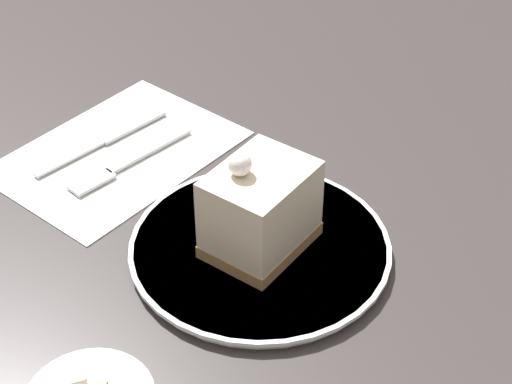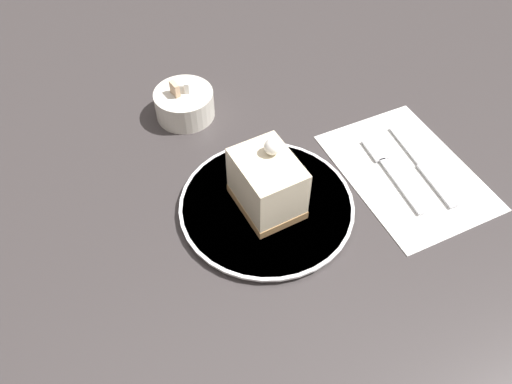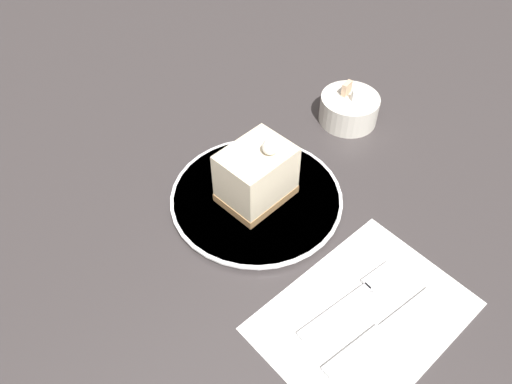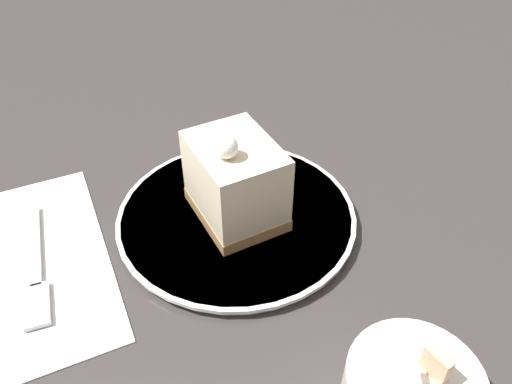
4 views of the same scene
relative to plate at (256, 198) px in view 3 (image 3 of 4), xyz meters
The scene contains 7 objects.
ground_plane 0.04m from the plate, 138.72° to the right, with size 4.00×4.00×0.00m, color #383333.
plate is the anchor object (origin of this frame).
cake_slice 0.05m from the plate, ahead, with size 0.09×0.11×0.11m.
napkin 0.22m from the plate, ahead, with size 0.21×0.27×0.00m.
fork 0.20m from the plate, ahead, with size 0.02×0.16×0.00m.
knife 0.25m from the plate, ahead, with size 0.02×0.17×0.00m.
sugar_bowl 0.24m from the plate, 104.92° to the left, with size 0.10×0.10×0.07m.
Camera 3 is at (0.41, -0.25, 0.54)m, focal length 35.00 mm.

